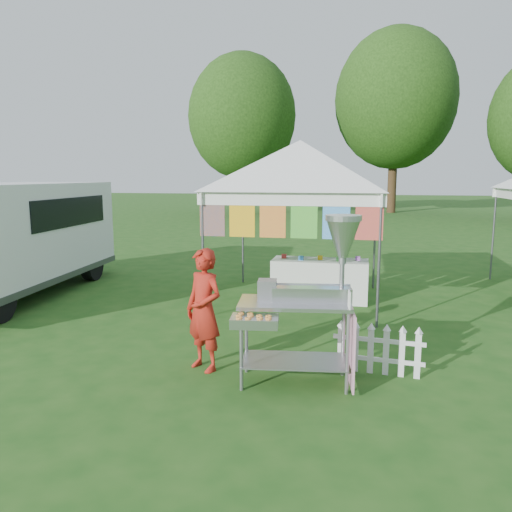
# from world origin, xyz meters

# --- Properties ---
(ground) EXTENTS (120.00, 120.00, 0.00)m
(ground) POSITION_xyz_m (0.00, 0.00, 0.00)
(ground) COLOR #1E4E16
(ground) RESTS_ON ground
(canopy_main) EXTENTS (4.24, 4.24, 3.45)m
(canopy_main) POSITION_xyz_m (0.00, 3.49, 2.99)
(canopy_main) COLOR #59595E
(canopy_main) RESTS_ON ground
(tree_left) EXTENTS (6.40, 6.40, 9.53)m
(tree_left) POSITION_xyz_m (-6.00, 24.00, 5.83)
(tree_left) COLOR #321F12
(tree_left) RESTS_ON ground
(tree_mid) EXTENTS (7.60, 7.60, 11.52)m
(tree_mid) POSITION_xyz_m (3.00, 28.00, 7.14)
(tree_mid) COLOR #321F12
(tree_mid) RESTS_ON ground
(donut_cart) EXTENTS (1.39, 1.10, 1.93)m
(donut_cart) POSITION_xyz_m (0.63, -0.28, 1.14)
(donut_cart) COLOR gray
(donut_cart) RESTS_ON ground
(vendor) EXTENTS (0.65, 0.59, 1.50)m
(vendor) POSITION_xyz_m (-0.70, -0.11, 0.75)
(vendor) COLOR #AC2015
(vendor) RESTS_ON ground
(cargo_van) EXTENTS (2.53, 5.47, 2.21)m
(cargo_van) POSITION_xyz_m (-5.65, 2.83, 1.19)
(cargo_van) COLOR white
(cargo_van) RESTS_ON ground
(picket_fence) EXTENTS (1.08, 0.15, 0.56)m
(picket_fence) POSITION_xyz_m (1.38, 0.16, 0.29)
(picket_fence) COLOR white
(picket_fence) RESTS_ON ground
(display_table) EXTENTS (1.80, 0.70, 0.78)m
(display_table) POSITION_xyz_m (0.39, 3.66, 0.39)
(display_table) COLOR white
(display_table) RESTS_ON ground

